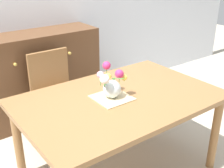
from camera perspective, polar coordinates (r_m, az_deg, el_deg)
name	(u,v)px	position (r m, az deg, el deg)	size (l,w,h in m)	color
dining_table	(119,106)	(2.32, 1.47, -4.38)	(1.57, 1.03, 0.73)	olive
chair_far	(55,90)	(2.97, -11.10, -1.10)	(0.42, 0.42, 0.90)	olive
dresser	(37,77)	(3.38, -14.40, 1.37)	(1.40, 0.47, 1.00)	brown
placemat	(112,98)	(2.26, 0.00, -2.70)	(0.27, 0.27, 0.01)	#CCB789
flower_vase	(111,84)	(2.21, -0.14, -0.04)	(0.24, 0.23, 0.26)	silver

